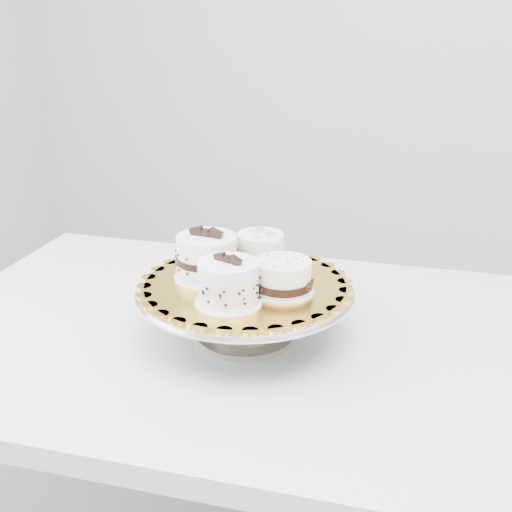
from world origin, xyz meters
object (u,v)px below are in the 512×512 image
at_px(cake_ribbon, 283,277).
at_px(cake_board, 245,284).
at_px(cake_dots, 260,250).
at_px(cake_swirl, 228,284).
at_px(table, 240,364).
at_px(cake_stand, 245,303).
at_px(cake_banded, 207,259).

bearing_deg(cake_ribbon, cake_board, 167.37).
height_order(cake_dots, cake_ribbon, cake_dots).
distance_m(cake_board, cake_swirl, 0.09).
bearing_deg(cake_dots, table, -95.46).
relative_size(cake_stand, cake_board, 1.09).
xyz_separation_m(cake_swirl, cake_ribbon, (0.07, 0.08, -0.01)).
distance_m(cake_board, cake_dots, 0.09).
distance_m(table, cake_stand, 0.15).
bearing_deg(cake_ribbon, cake_swirl, -138.02).
relative_size(table, cake_stand, 3.39).
height_order(cake_swirl, cake_dots, cake_swirl).
bearing_deg(cake_dots, cake_banded, -116.32).
height_order(cake_board, cake_ribbon, cake_ribbon).
height_order(table, cake_dots, cake_dots).
xyz_separation_m(table, cake_dots, (0.02, 0.05, 0.22)).
bearing_deg(table, cake_banded, -157.85).
bearing_deg(cake_banded, cake_stand, 1.92).
relative_size(cake_stand, cake_banded, 3.24).
height_order(cake_board, cake_dots, cake_dots).
xyz_separation_m(table, cake_stand, (0.02, -0.03, 0.15)).
height_order(table, cake_banded, cake_banded).
xyz_separation_m(table, cake_banded, (-0.05, -0.03, 0.22)).
height_order(table, cake_swirl, cake_swirl).
relative_size(cake_board, cake_banded, 2.98).
relative_size(table, cake_dots, 11.95).
height_order(cake_stand, cake_board, cake_board).
relative_size(cake_board, cake_dots, 3.25).
relative_size(table, cake_swirl, 10.89).
bearing_deg(cake_board, cake_ribbon, -5.47).
bearing_deg(cake_board, table, 129.61).
distance_m(table, cake_dots, 0.23).
bearing_deg(table, cake_dots, 63.55).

